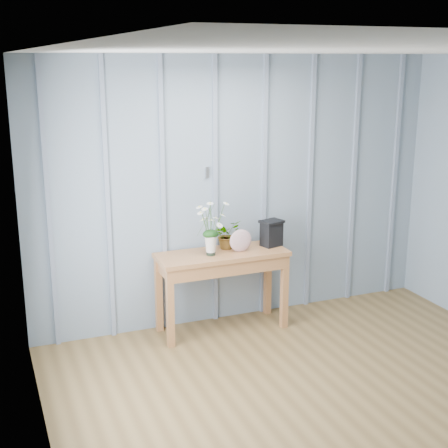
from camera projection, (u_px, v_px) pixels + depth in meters
name	position (u px, v px, depth m)	size (l,w,h in m)	color
ground	(370.00, 438.00, 4.17)	(4.50, 4.50, 0.00)	brown
room_shell	(313.00, 126.00, 4.48)	(4.00, 4.50, 2.50)	gray
sideboard	(222.00, 264.00, 5.70)	(1.20, 0.45, 0.75)	#9A6135
daisy_vase	(211.00, 221.00, 5.51)	(0.36, 0.27, 0.51)	black
spider_plant	(227.00, 234.00, 5.76)	(0.24, 0.21, 0.26)	#0F3510
felt_disc_vessel	(241.00, 241.00, 5.66)	(0.21, 0.06, 0.21)	#87445A
carved_box	(271.00, 233.00, 5.84)	(0.24, 0.20, 0.25)	black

